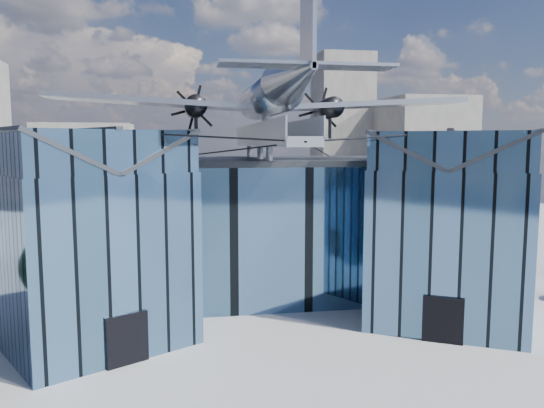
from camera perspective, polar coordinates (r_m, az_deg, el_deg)
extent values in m
plane|color=#949498|center=(33.24, 0.61, -12.82)|extent=(120.00, 120.00, 0.00)
cube|color=#476D91|center=(40.73, -1.69, -2.32)|extent=(28.00, 14.00, 9.50)
cube|color=#26292E|center=(40.26, -1.72, 4.66)|extent=(28.00, 14.00, 0.40)
cube|color=#476D91|center=(30.86, -18.66, -5.54)|extent=(11.79, 11.43, 9.50)
cube|color=#476D91|center=(30.22, -19.07, 5.38)|extent=(11.56, 11.20, 2.20)
cube|color=#26292E|center=(29.49, -23.17, 5.19)|extent=(7.98, 9.23, 2.40)
cube|color=#26292E|center=(31.09, -15.18, 5.54)|extent=(7.98, 9.23, 2.40)
cube|color=#26292E|center=(30.22, -19.15, 7.56)|extent=(4.30, 7.10, 0.18)
cube|color=black|center=(28.20, -15.32, -13.87)|extent=(2.03, 1.32, 2.60)
cube|color=black|center=(32.70, -11.28, -4.64)|extent=(0.34, 0.34, 9.50)
cube|color=#476D91|center=(34.53, 18.38, -4.26)|extent=(11.79, 11.43, 9.50)
cube|color=#476D91|center=(33.96, 18.74, 5.48)|extent=(11.56, 11.20, 2.20)
cube|color=#26292E|center=(34.09, 14.94, 5.61)|extent=(7.98, 9.23, 2.40)
cube|color=#26292E|center=(33.98, 22.55, 5.33)|extent=(7.98, 9.23, 2.40)
cube|color=#26292E|center=(33.96, 18.81, 7.42)|extent=(4.30, 7.10, 0.18)
cube|color=black|center=(31.45, 17.91, -11.79)|extent=(2.03, 1.32, 2.60)
cube|color=black|center=(34.94, 10.97, -3.92)|extent=(0.34, 0.34, 9.50)
cube|color=gray|center=(34.81, -0.43, 6.67)|extent=(1.80, 21.00, 0.50)
cube|color=gray|center=(34.68, -1.91, 7.74)|extent=(0.08, 21.00, 1.10)
cube|color=gray|center=(34.97, 1.04, 7.73)|extent=(0.08, 21.00, 1.10)
cylinder|color=gray|center=(44.21, -2.46, 5.77)|extent=(0.44, 0.44, 1.35)
cylinder|color=gray|center=(38.27, -1.29, 5.65)|extent=(0.44, 0.44, 1.35)
cylinder|color=gray|center=(34.32, -0.29, 5.55)|extent=(0.44, 0.44, 1.35)
cylinder|color=gray|center=(35.31, -0.56, 8.21)|extent=(0.70, 0.70, 1.40)
cylinder|color=black|center=(26.84, -8.95, 7.26)|extent=(10.55, 6.08, 0.69)
cylinder|color=black|center=(28.99, 12.45, 7.13)|extent=(10.55, 6.08, 0.69)
cylinder|color=black|center=(32.45, -5.10, 5.68)|extent=(6.09, 17.04, 1.19)
cylinder|color=black|center=(33.49, 5.24, 5.71)|extent=(6.09, 17.04, 1.19)
cylinder|color=#9C9FA8|center=(35.42, -0.57, 11.37)|extent=(2.50, 11.00, 2.50)
sphere|color=#9C9FA8|center=(40.84, -1.84, 10.72)|extent=(2.50, 2.50, 2.50)
cube|color=black|center=(39.91, -1.64, 11.81)|extent=(1.60, 1.40, 0.50)
cone|color=#9C9FA8|center=(26.66, 2.66, 13.59)|extent=(2.50, 7.00, 2.50)
cube|color=#9C9FA8|center=(24.70, 3.89, 17.91)|extent=(0.18, 2.40, 3.40)
cube|color=#9C9FA8|center=(24.56, 3.81, 14.66)|extent=(8.00, 1.80, 0.14)
cube|color=#9C9FA8|center=(35.95, -12.11, 10.67)|extent=(14.00, 3.20, 1.08)
cylinder|color=black|center=(36.53, -8.24, 10.29)|extent=(1.44, 3.20, 1.44)
cone|color=black|center=(38.32, -8.32, 10.11)|extent=(0.70, 0.70, 0.70)
cube|color=black|center=(38.47, -8.33, 10.10)|extent=(1.05, 0.06, 3.33)
cube|color=black|center=(38.47, -8.33, 10.10)|extent=(2.53, 0.06, 2.53)
cube|color=black|center=(38.47, -8.33, 10.10)|extent=(3.33, 0.06, 1.05)
cylinder|color=black|center=(35.87, -8.18, 8.40)|extent=(0.24, 0.24, 1.75)
cube|color=#9C9FA8|center=(38.12, 9.80, 10.48)|extent=(14.00, 3.20, 1.08)
cylinder|color=black|center=(37.94, 6.02, 10.18)|extent=(1.44, 3.20, 1.44)
cone|color=black|center=(39.67, 5.29, 10.03)|extent=(0.70, 0.70, 0.70)
cube|color=black|center=(39.82, 5.24, 10.01)|extent=(1.05, 0.06, 3.33)
cube|color=black|center=(39.82, 5.24, 10.01)|extent=(2.53, 0.06, 2.53)
cube|color=black|center=(39.82, 5.24, 10.01)|extent=(3.33, 0.06, 1.05)
cylinder|color=black|center=(37.31, 6.25, 8.35)|extent=(0.24, 0.24, 1.75)
cube|color=slate|center=(87.42, 15.74, 4.99)|extent=(12.00, 14.00, 18.00)
cube|color=slate|center=(87.10, -19.35, 3.54)|extent=(14.00, 10.00, 14.00)
cube|color=slate|center=(93.08, 7.51, 7.72)|extent=(9.00, 9.00, 26.00)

